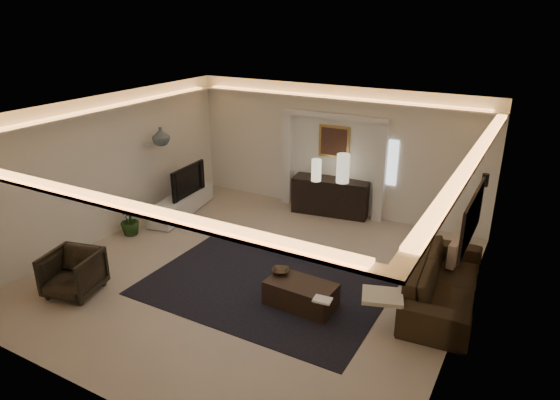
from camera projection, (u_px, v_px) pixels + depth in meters
The scene contains 33 objects.
floor at pixel (254, 273), 8.90m from camera, with size 7.00×7.00×0.00m, color #B8A58D.
ceiling at pixel (251, 113), 7.85m from camera, with size 7.00×7.00×0.00m, color white.
wall_back at pixel (334, 150), 11.23m from camera, with size 7.00×7.00×0.00m, color silver.
wall_front at pixel (86, 296), 5.53m from camera, with size 7.00×7.00×0.00m, color silver.
wall_left at pixel (106, 168), 9.97m from camera, with size 7.00×7.00×0.00m, color silver.
wall_right at pixel (468, 242), 6.79m from camera, with size 7.00×7.00×0.00m, color silver.
cove_soffit at pixel (251, 130), 7.96m from camera, with size 7.00×7.00×0.04m, color silver.
daylight_slit at pixel (392, 163), 10.64m from camera, with size 0.25×0.03×1.00m, color white.
area_rug at pixel (268, 283), 8.56m from camera, with size 4.00×3.00×0.01m, color black.
pilaster_left at pixel (288, 159), 11.80m from camera, with size 0.22×0.20×2.20m, color silver.
pilaster_right at pixel (381, 174), 10.75m from camera, with size 0.22×0.20×2.20m, color silver.
alcove_header at pixel (334, 116), 10.86m from camera, with size 2.52×0.20×0.12m, color silver.
painting_frame at pixel (334, 142), 11.13m from camera, with size 0.74×0.04×0.74m, color tan.
painting_canvas at pixel (334, 142), 11.11m from camera, with size 0.62×0.02×0.62m, color #4C2D1E.
art_panel_frame at pixel (472, 218), 6.96m from camera, with size 0.04×1.64×0.74m, color black.
art_panel_gold at pixel (470, 217), 6.97m from camera, with size 0.02×1.50×0.62m, color tan.
wall_sconce at pixel (485, 180), 8.55m from camera, with size 0.12×0.12×0.22m, color black.
wall_niche at pixel (155, 143), 11.01m from camera, with size 0.10×0.55×0.04m, color silver.
console at pixel (331, 197), 11.38m from camera, with size 1.74×0.54×0.87m, color black.
lamp_left at pixel (316, 170), 11.02m from camera, with size 0.22×0.22×0.50m, color #FFF6C9.
lamp_right at pixel (343, 171), 10.93m from camera, with size 0.29×0.29×0.65m, color beige.
media_ledge at pixel (182, 204), 11.45m from camera, with size 0.54×2.16×0.41m, color silver.
tv at pixel (184, 179), 11.34m from camera, with size 0.16×1.22×0.70m, color black.
figurine at pixel (200, 174), 12.18m from camera, with size 0.15×0.15×0.40m, color #473118.
ginger_jar at pixel (161, 136), 10.71m from camera, with size 0.38×0.38×0.39m, color #46545B.
plant at pixel (130, 219), 10.31m from camera, with size 0.39×0.39×0.70m, color #1E3814.
sofa at pixel (444, 281), 7.90m from camera, with size 1.01×2.58×0.75m, color #4F361B.
throw_blanket at pixel (382, 296), 7.17m from camera, with size 0.58×0.48×0.06m, color beige.
throw_pillow at pixel (454, 253), 8.44m from camera, with size 0.13×0.44×0.44m, color tan.
coffee_table at pixel (301, 294), 7.87m from camera, with size 1.09×0.60×0.41m, color black.
bowl at pixel (281, 271), 8.08m from camera, with size 0.29×0.29×0.07m, color #3B2E1D.
magazine at pixel (322, 300), 7.31m from camera, with size 0.27×0.20×0.03m, color white.
armchair at pixel (73, 273), 8.15m from camera, with size 0.80×0.83×0.75m, color black.
Camera 1 is at (4.22, -6.61, 4.45)m, focal length 31.72 mm.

